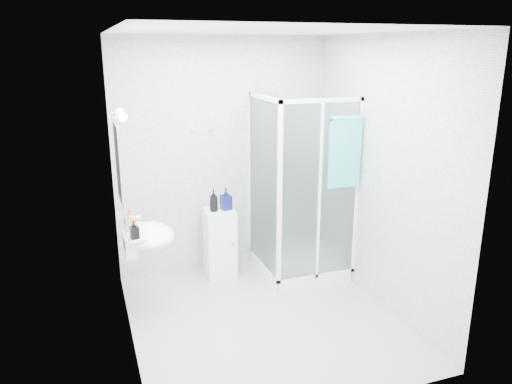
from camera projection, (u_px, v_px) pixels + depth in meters
name	position (u px, v px, depth m)	size (l,w,h in m)	color
room	(264.00, 187.00, 4.35)	(2.40, 2.60, 2.60)	silver
shower_enclosure	(296.00, 238.00, 5.50)	(0.90, 0.95, 2.00)	white
wall_basin	(146.00, 236.00, 4.59)	(0.46, 0.56, 0.35)	white
mirror	(118.00, 163.00, 4.33)	(0.02, 0.60, 0.70)	white
vanity_lights	(120.00, 115.00, 4.23)	(0.10, 0.40, 0.08)	silver
wall_hooks	(201.00, 130.00, 5.32)	(0.23, 0.06, 0.03)	silver
storage_cabinet	(220.00, 243.00, 5.52)	(0.33, 0.35, 0.78)	white
hand_towel	(345.00, 150.00, 4.95)	(0.34, 0.05, 0.72)	#30B5B7
shampoo_bottle_a	(214.00, 201.00, 5.32)	(0.09, 0.09, 0.24)	black
shampoo_bottle_b	(226.00, 199.00, 5.38)	(0.11, 0.11, 0.24)	#0B1246
soap_dispenser_orange	(130.00, 218.00, 4.65)	(0.12, 0.12, 0.16)	#E44E1A
soap_dispenser_black	(134.00, 230.00, 4.34)	(0.07, 0.07, 0.16)	black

